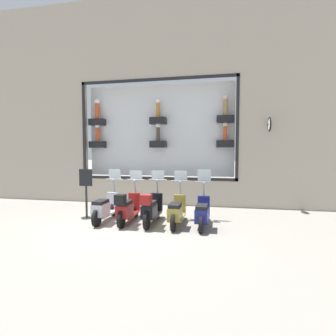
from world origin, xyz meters
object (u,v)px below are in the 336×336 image
Objects in this scene: scooter_navy_0 at (202,213)px; scooter_black_2 at (151,209)px; scooter_olive_1 at (176,212)px; shop_sign_post at (86,191)px; scooter_silver_4 at (105,208)px; scooter_red_3 at (127,208)px.

scooter_navy_0 reaches higher than scooter_black_2.
scooter_navy_0 is at bearing -89.99° from scooter_olive_1.
scooter_black_2 is at bearing -98.46° from shop_sign_post.
scooter_olive_1 is at bearing 90.01° from scooter_navy_0.
scooter_navy_0 is 0.76m from scooter_olive_1.
scooter_silver_4 is 0.95m from shop_sign_post.
scooter_navy_0 reaches higher than scooter_red_3.
shop_sign_post is at bearing 81.54° from scooter_black_2.
scooter_black_2 is 1.00× the size of scooter_red_3.
shop_sign_post is at bearing 84.60° from scooter_olive_1.
scooter_red_3 is (-0.06, 1.52, 0.05)m from scooter_olive_1.
scooter_olive_1 is 3.10m from shop_sign_post.
scooter_olive_1 is (-0.00, 0.76, 0.00)m from scooter_navy_0.
scooter_olive_1 is 1.07× the size of shop_sign_post.
scooter_red_3 is at bearing -102.75° from shop_sign_post.
scooter_navy_0 is 3.85m from shop_sign_post.
scooter_silver_4 reaches higher than scooter_black_2.
scooter_red_3 is (-0.01, 0.76, -0.01)m from scooter_black_2.
shop_sign_post reaches higher than scooter_black_2.
shop_sign_post reaches higher than scooter_red_3.
scooter_olive_1 is at bearing -86.02° from scooter_black_2.
scooter_olive_1 is at bearing -95.40° from shop_sign_post.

